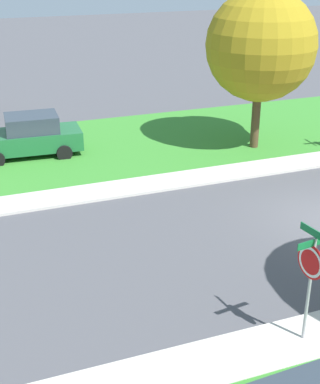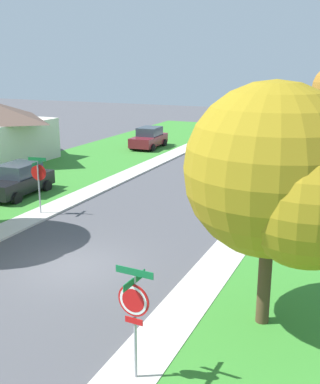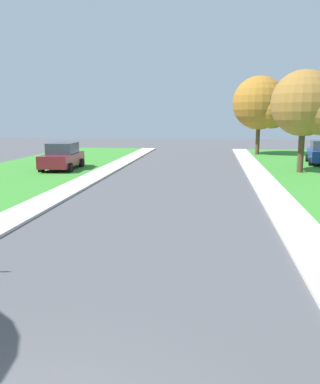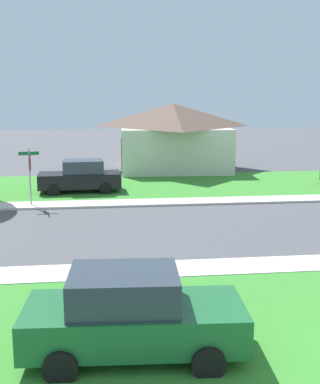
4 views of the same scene
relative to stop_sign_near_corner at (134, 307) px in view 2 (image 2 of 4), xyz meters
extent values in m
plane|color=#4C4C51|center=(-4.87, 4.65, -1.88)|extent=(120.00, 120.00, 0.00)
cube|color=beige|center=(-0.17, 16.65, -1.83)|extent=(1.40, 56.00, 0.10)
cube|color=beige|center=(-9.57, 16.65, -1.83)|extent=(1.40, 56.00, 0.10)
cube|color=#38842D|center=(-14.27, 16.65, -1.84)|extent=(8.00, 56.00, 0.08)
cylinder|color=#9E9EA3|center=(0.00, 0.03, -0.58)|extent=(0.07, 0.07, 2.60)
cylinder|color=red|center=(0.00, -0.02, 0.17)|extent=(0.76, 0.07, 0.76)
cylinder|color=white|center=(0.00, -0.04, 0.17)|extent=(0.67, 0.04, 0.67)
cylinder|color=red|center=(0.00, -0.04, 0.17)|extent=(0.55, 0.03, 0.55)
cube|color=#146B38|center=(0.00, 0.03, 0.81)|extent=(0.92, 0.07, 0.16)
cube|color=#146B38|center=(0.00, 0.03, 0.62)|extent=(0.07, 0.92, 0.16)
cube|color=red|center=(0.00, -0.02, -0.33)|extent=(0.44, 0.04, 0.14)
cylinder|color=#9E9EA3|center=(-9.59, 8.96, -0.58)|extent=(0.07, 0.07, 2.60)
cylinder|color=red|center=(-9.59, 9.01, 0.17)|extent=(0.76, 0.13, 0.76)
cylinder|color=white|center=(-9.60, 9.03, 0.17)|extent=(0.66, 0.09, 0.67)
cylinder|color=red|center=(-9.60, 9.03, 0.17)|extent=(0.54, 0.08, 0.55)
cube|color=#146B38|center=(-9.59, 8.96, 0.81)|extent=(0.91, 0.14, 0.16)
cube|color=#146B38|center=(-9.59, 8.96, 0.62)|extent=(0.14, 0.91, 0.16)
cube|color=maroon|center=(-12.47, 26.93, -1.18)|extent=(2.02, 4.39, 0.76)
cube|color=#2D3842|center=(-12.48, 27.13, -0.46)|extent=(1.71, 2.18, 0.68)
cylinder|color=black|center=(-11.50, 25.64, -1.56)|extent=(0.27, 0.65, 0.64)
cylinder|color=black|center=(-13.30, 25.55, -1.56)|extent=(0.27, 0.65, 0.64)
cylinder|color=black|center=(-11.64, 28.30, -1.56)|extent=(0.27, 0.65, 0.64)
cylinder|color=black|center=(-13.44, 28.21, -1.56)|extent=(0.27, 0.65, 0.64)
cube|color=black|center=(-12.69, 11.09, -1.18)|extent=(2.01, 4.39, 0.76)
cube|color=#2D3842|center=(-12.70, 11.29, -0.46)|extent=(1.70, 2.18, 0.68)
cylinder|color=black|center=(-11.72, 9.80, -1.56)|extent=(0.27, 0.65, 0.64)
cylinder|color=black|center=(-11.86, 12.47, -1.56)|extent=(0.27, 0.65, 0.64)
cylinder|color=black|center=(-13.66, 12.38, -1.56)|extent=(0.27, 0.65, 0.64)
cylinder|color=#4C3823|center=(2.10, 3.61, -0.48)|extent=(0.36, 0.36, 2.80)
sphere|color=olive|center=(2.10, 3.61, 2.50)|extent=(4.50, 4.50, 4.50)
sphere|color=olive|center=(3.11, 2.94, 1.94)|extent=(3.15, 3.15, 3.15)
camera|label=1|loc=(-17.67, 15.36, 6.12)|focal=51.58mm
camera|label=2|loc=(4.29, -8.21, 5.16)|focal=44.33mm
camera|label=3|loc=(-2.87, 1.77, 1.58)|focal=38.27mm
camera|label=4|loc=(13.53, 12.30, 3.20)|focal=46.18mm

